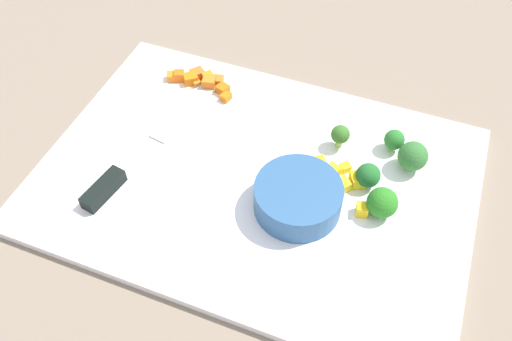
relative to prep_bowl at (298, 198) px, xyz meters
The scene contains 26 objects.
ground_plane 0.08m from the prep_bowl, 23.32° to the right, with size 4.00×4.00×0.00m, color gray.
cutting_board 0.07m from the prep_bowl, 23.32° to the right, with size 0.54×0.38×0.01m, color white.
prep_bowl is the anchor object (origin of this frame).
chef_knife 0.22m from the prep_bowl, ahead, with size 0.07×0.28×0.02m.
carrot_dice_0 0.25m from the prep_bowl, 43.43° to the right, with size 0.02×0.02×0.01m, color orange.
carrot_dice_1 0.28m from the prep_bowl, 38.84° to the right, with size 0.02×0.02×0.01m, color orange.
carrot_dice_2 0.27m from the prep_bowl, 35.94° to the right, with size 0.02×0.02×0.01m, color orange.
carrot_dice_3 0.21m from the prep_bowl, 42.66° to the right, with size 0.01×0.01×0.01m, color orange.
carrot_dice_4 0.26m from the prep_bowl, 41.02° to the right, with size 0.02×0.02×0.01m, color orange.
carrot_dice_5 0.29m from the prep_bowl, 33.64° to the right, with size 0.01×0.01×0.01m, color orange.
carrot_dice_6 0.26m from the prep_bowl, 36.85° to the right, with size 0.01×0.01×0.01m, color orange.
carrot_dice_7 0.23m from the prep_bowl, 43.23° to the right, with size 0.02×0.02×0.01m, color orange.
carrot_dice_8 0.25m from the prep_bowl, 40.22° to the right, with size 0.02×0.02×0.02m, color orange.
carrot_dice_9 0.29m from the prep_bowl, 31.81° to the right, with size 0.01×0.01×0.01m, color orange.
pepper_dice_0 0.07m from the prep_bowl, 94.71° to the right, with size 0.02×0.02×0.02m, color yellow.
pepper_dice_1 0.06m from the prep_bowl, 113.18° to the right, with size 0.02×0.02×0.02m, color yellow.
pepper_dice_2 0.07m from the prep_bowl, 132.75° to the right, with size 0.02×0.02×0.01m, color yellow.
pepper_dice_3 0.08m from the prep_bowl, 165.91° to the right, with size 0.01×0.01×0.02m, color yellow.
pepper_dice_4 0.09m from the prep_bowl, 134.42° to the right, with size 0.02×0.02×0.02m, color yellow.
pepper_dice_5 0.09m from the prep_bowl, 117.03° to the right, with size 0.01×0.01×0.01m, color yellow.
pepper_dice_6 0.07m from the prep_bowl, 71.41° to the right, with size 0.01×0.01×0.01m, color yellow.
broccoli_floret_0 0.16m from the prep_bowl, 123.05° to the right, with size 0.03×0.03×0.03m.
broccoli_floret_1 0.12m from the prep_bowl, 99.98° to the right, with size 0.02×0.02×0.04m.
broccoli_floret_2 0.10m from the prep_bowl, 163.79° to the right, with size 0.04×0.04×0.04m.
broccoli_floret_3 0.10m from the prep_bowl, 137.60° to the right, with size 0.03×0.03×0.03m.
broccoli_floret_4 0.16m from the prep_bowl, 136.05° to the right, with size 0.04×0.04×0.04m.
Camera 1 is at (-0.15, 0.40, 0.54)m, focal length 37.27 mm.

